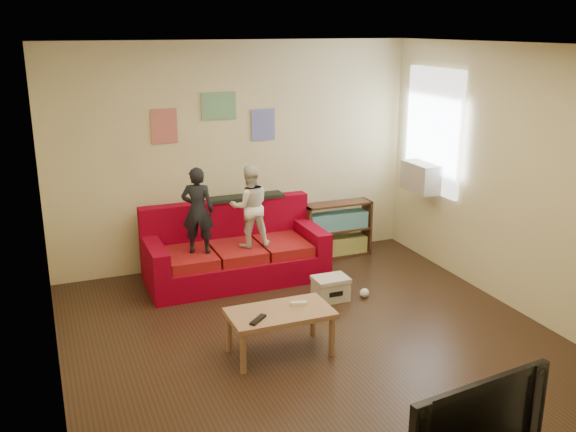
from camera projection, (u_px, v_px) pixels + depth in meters
name	position (u px, v px, depth m)	size (l,w,h in m)	color
room_shell	(322.00, 207.00, 5.52)	(4.52, 5.02, 2.72)	#352216
sofa	(234.00, 253.00, 7.48)	(2.05, 0.94, 0.90)	maroon
child_a	(198.00, 211.00, 6.99)	(0.35, 0.23, 0.97)	black
child_b	(250.00, 206.00, 7.21)	(0.46, 0.36, 0.94)	white
coffee_table	(280.00, 317.00, 5.72)	(0.93, 0.51, 0.42)	#A47753
remote	(258.00, 320.00, 5.50)	(0.21, 0.05, 0.02)	black
game_controller	(299.00, 303.00, 5.81)	(0.15, 0.04, 0.03)	white
bookshelf	(337.00, 232.00, 8.21)	(0.88, 0.26, 0.70)	#4A2D1B
window	(433.00, 131.00, 7.70)	(0.04, 1.08, 1.48)	white
ac_unit	(422.00, 177.00, 7.82)	(0.28, 0.55, 0.35)	#B7B2A3
artwork_left	(164.00, 126.00, 7.32)	(0.30, 0.01, 0.40)	#D87266
artwork_center	(219.00, 106.00, 7.49)	(0.42, 0.01, 0.32)	#72B27F
artwork_right	(263.00, 125.00, 7.76)	(0.30, 0.01, 0.38)	#727FCC
file_box	(331.00, 288.00, 6.92)	(0.37, 0.28, 0.26)	beige
television	(467.00, 417.00, 3.66)	(0.99, 0.13, 0.57)	black
tissue	(364.00, 293.00, 7.00)	(0.10, 0.10, 0.10)	white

